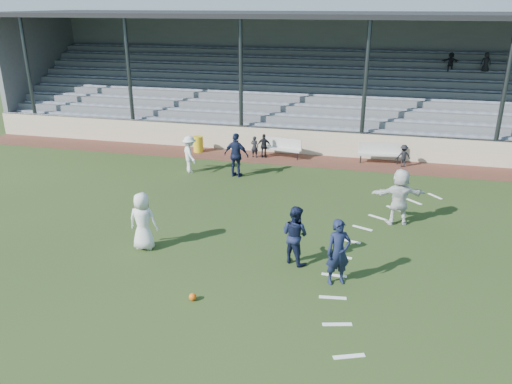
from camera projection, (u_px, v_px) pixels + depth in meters
ground at (236, 263)px, 14.50m from camera, size 90.00×90.00×0.00m
cinder_track at (295, 160)px, 24.02m from camera, size 34.00×2.00×0.02m
retaining_wall at (299, 142)px, 24.76m from camera, size 34.00×0.18×1.20m
bench_left at (282, 146)px, 24.17m from camera, size 2.04×0.84×0.95m
bench_right at (380, 151)px, 23.32m from camera, size 2.03×0.69×0.95m
trash_bin at (198, 144)px, 25.11m from camera, size 0.50×0.50×0.80m
football at (193, 297)px, 12.68m from camera, size 0.20×0.20×0.20m
player_white_lead at (143, 221)px, 15.09m from camera, size 0.91×0.62×1.81m
player_navy_lead at (338, 252)px, 13.19m from camera, size 0.80×0.69×1.84m
player_navy_mid at (295, 235)px, 14.28m from camera, size 1.06×0.99×1.75m
player_white_wing at (190, 154)px, 22.01m from camera, size 1.15×1.21×1.65m
player_navy_wing at (236, 155)px, 21.41m from camera, size 1.18×0.64×1.92m
player_white_back at (399, 197)px, 16.80m from camera, size 1.90×1.01×1.96m
sub_left_near at (255, 147)px, 24.18m from camera, size 0.42×0.31×1.05m
sub_left_far at (264, 146)px, 24.11m from camera, size 0.70×0.32×1.16m
sub_right at (403, 156)px, 22.79m from camera, size 0.74×0.54×1.03m
grandstand at (313, 94)px, 28.47m from camera, size 34.60×9.00×6.61m
penalty_arc at (381, 281)px, 13.58m from camera, size 3.89×14.63×0.01m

